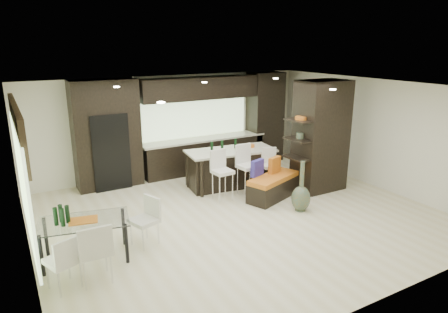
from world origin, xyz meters
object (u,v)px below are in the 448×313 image
kitchen_island (231,168)px  dining_table (86,240)px  bench (273,187)px  chair_far (63,264)px  stool_right (270,173)px  stool_left (223,181)px  chair_end (144,224)px  stool_mid (248,175)px  chair_near (95,254)px  floor_vase (301,186)px

kitchen_island → dining_table: 4.45m
bench → chair_far: size_ratio=1.78×
stool_right → dining_table: (-4.68, -1.19, -0.07)m
stool_left → chair_far: stool_left is taller
stool_right → chair_end: size_ratio=1.04×
stool_right → chair_far: size_ratio=1.05×
stool_mid → dining_table: 4.16m
dining_table → chair_end: bearing=11.9°
stool_right → chair_near: (-4.68, -1.93, 0.03)m
kitchen_island → dining_table: kitchen_island is taller
stool_left → chair_end: stool_left is taller
kitchen_island → chair_end: kitchen_island is taller
stool_left → floor_vase: 1.82m
dining_table → chair_near: bearing=-78.1°
chair_far → bench: bearing=-4.8°
stool_left → dining_table: bearing=-164.7°
floor_vase → chair_far: size_ratio=1.40×
kitchen_island → floor_vase: bearing=-70.2°
kitchen_island → chair_far: kitchen_island is taller
bench → chair_near: chair_near is taller
kitchen_island → chair_far: (-4.45, -2.67, -0.06)m
stool_mid → bench: stool_mid is taller
dining_table → stool_right: bearing=26.2°
bench → floor_vase: bearing=-105.4°
kitchen_island → stool_right: (0.69, -0.77, -0.04)m
bench → stool_mid: bearing=111.2°
kitchen_island → floor_vase: (0.49, -2.17, 0.10)m
kitchen_island → stool_mid: bearing=-82.9°
kitchen_island → chair_far: bearing=-142.0°
floor_vase → stool_left: bearing=130.5°
dining_table → stool_left: bearing=31.3°
stool_right → bench: 0.59m
chair_near → stool_mid: bearing=27.3°
stool_mid → chair_far: 4.82m
bench → floor_vase: (0.08, -0.90, 0.29)m
stool_left → chair_near: bearing=-154.2°
stool_left → dining_table: size_ratio=0.65×
chair_far → chair_end: chair_end is taller
stool_left → chair_near: 3.81m
dining_table → chair_near: chair_near is taller
stool_right → dining_table: bearing=-146.7°
chair_near → chair_end: size_ratio=1.13×
dining_table → chair_end: 1.03m
stool_mid → chair_near: size_ratio=1.08×
chair_end → stool_left: bearing=-82.0°
stool_right → dining_table: stool_right is taller
chair_near → bench: bearing=19.8°
bench → dining_table: size_ratio=0.98×
stool_left → stool_mid: size_ratio=0.97×
stool_mid → floor_vase: 1.46m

